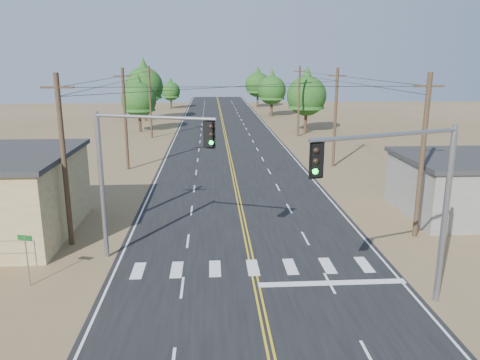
{
  "coord_description": "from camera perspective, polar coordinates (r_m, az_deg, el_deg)",
  "views": [
    {
      "loc": [
        -2.11,
        -14.68,
        10.6
      ],
      "look_at": [
        -0.36,
        13.14,
        3.5
      ],
      "focal_mm": 35.0,
      "sensor_mm": 36.0,
      "label": 1
    }
  ],
  "objects": [
    {
      "name": "tree_right_near",
      "position": [
        72.55,
        8.12,
        10.6
      ],
      "size": [
        5.99,
        5.99,
        9.98
      ],
      "color": "#3F2D1E",
      "rests_on": "ground"
    },
    {
      "name": "tree_left_mid",
      "position": [
        87.59,
        -11.63,
        11.58
      ],
      "size": [
        6.76,
        6.76,
        11.27
      ],
      "color": "#3F2D1E",
      "rests_on": "ground"
    },
    {
      "name": "utility_pole_right_far",
      "position": [
        68.08,
        7.19,
        9.56
      ],
      "size": [
        1.8,
        0.3,
        10.0
      ],
      "color": "#4C3826",
      "rests_on": "ground"
    },
    {
      "name": "signal_mast_right",
      "position": [
        20.39,
        20.11,
        -1.13
      ],
      "size": [
        6.76,
        2.68,
        8.06
      ],
      "rotation": [
        0.0,
        0.0,
        0.34
      ],
      "color": "gray",
      "rests_on": "ground"
    },
    {
      "name": "street_sign",
      "position": [
        24.79,
        -24.59,
        -8.0
      ],
      "size": [
        0.75,
        0.25,
        2.6
      ],
      "rotation": [
        0.0,
        0.0,
        -0.3
      ],
      "color": "gray",
      "rests_on": "ground"
    },
    {
      "name": "signal_mast_left",
      "position": [
        24.9,
        -13.0,
        2.06
      ],
      "size": [
        6.31,
        2.53,
        8.11
      ],
      "rotation": [
        0.0,
        0.0,
        -0.35
      ],
      "color": "gray",
      "rests_on": "ground"
    },
    {
      "name": "tree_left_near",
      "position": [
        73.93,
        -12.26,
        9.95
      ],
      "size": [
        5.32,
        5.32,
        8.86
      ],
      "color": "#3F2D1E",
      "rests_on": "ground"
    },
    {
      "name": "utility_pole_left_mid",
      "position": [
        47.74,
        -13.81,
        7.29
      ],
      "size": [
        1.8,
        0.3,
        10.0
      ],
      "color": "#4C3826",
      "rests_on": "ground"
    },
    {
      "name": "road",
      "position": [
        45.96,
        -0.87,
        0.97
      ],
      "size": [
        15.0,
        200.0,
        0.02
      ],
      "primitive_type": "cube",
      "color": "black",
      "rests_on": "ground"
    },
    {
      "name": "utility_pole_left_far",
      "position": [
        67.43,
        -10.88,
        9.38
      ],
      "size": [
        1.8,
        0.3,
        10.0
      ],
      "color": "#4C3826",
      "rests_on": "ground"
    },
    {
      "name": "utility_pole_right_mid",
      "position": [
        48.66,
        11.54,
        7.54
      ],
      "size": [
        1.8,
        0.3,
        10.0
      ],
      "color": "#4C3826",
      "rests_on": "ground"
    },
    {
      "name": "tree_right_mid",
      "position": [
        93.26,
        3.9,
        11.21
      ],
      "size": [
        5.53,
        5.53,
        9.22
      ],
      "color": "#3F2D1E",
      "rests_on": "ground"
    },
    {
      "name": "tree_left_far",
      "position": [
        109.71,
        -8.46,
        10.88
      ],
      "size": [
        4.28,
        4.28,
        7.14
      ],
      "color": "#3F2D1E",
      "rests_on": "ground"
    },
    {
      "name": "utility_pole_right_near",
      "position": [
        30.01,
        21.34,
        2.78
      ],
      "size": [
        1.8,
        0.3,
        10.0
      ],
      "color": "#4C3826",
      "rests_on": "ground"
    },
    {
      "name": "utility_pole_left_near",
      "position": [
        28.5,
        -20.67,
        2.27
      ],
      "size": [
        1.8,
        0.3,
        10.0
      ],
      "color": "#4C3826",
      "rests_on": "ground"
    },
    {
      "name": "tree_right_far",
      "position": [
        111.57,
        2.17,
        11.84
      ],
      "size": [
        5.73,
        5.73,
        9.56
      ],
      "color": "#3F2D1E",
      "rests_on": "ground"
    }
  ]
}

